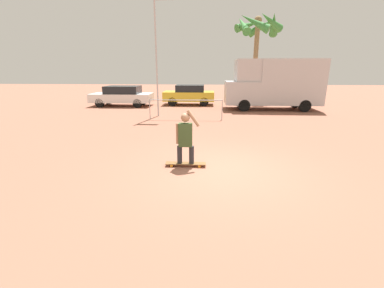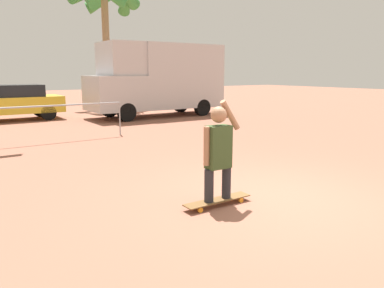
{
  "view_description": "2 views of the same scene",
  "coord_description": "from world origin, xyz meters",
  "px_view_note": "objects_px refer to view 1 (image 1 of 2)",
  "views": [
    {
      "loc": [
        -0.38,
        -6.55,
        2.64
      ],
      "look_at": [
        -0.79,
        0.66,
        0.53
      ],
      "focal_mm": 24.0,
      "sensor_mm": 36.0,
      "label": 1
    },
    {
      "loc": [
        -4.31,
        -4.09,
        2.01
      ],
      "look_at": [
        -1.2,
        0.54,
        0.94
      ],
      "focal_mm": 35.0,
      "sensor_mm": 36.0,
      "label": 2
    }
  ],
  "objects_px": {
    "camper_van": "(275,83)",
    "parked_car_yellow": "(189,94)",
    "skateboard": "(186,164)",
    "parked_car_white": "(122,96)",
    "palm_tree_near_van": "(258,28)",
    "person_skateboarder": "(185,136)",
    "flagpole": "(158,41)"
  },
  "relations": [
    {
      "from": "camper_van",
      "to": "parked_car_yellow",
      "type": "distance_m",
      "value": 6.27
    },
    {
      "from": "skateboard",
      "to": "parked_car_white",
      "type": "distance_m",
      "value": 13.37
    },
    {
      "from": "parked_car_yellow",
      "to": "palm_tree_near_van",
      "type": "xyz_separation_m",
      "value": [
        5.43,
        3.02,
        5.03
      ]
    },
    {
      "from": "camper_van",
      "to": "palm_tree_near_van",
      "type": "xyz_separation_m",
      "value": [
        -0.42,
        5.07,
        4.06
      ]
    },
    {
      "from": "palm_tree_near_van",
      "to": "parked_car_white",
      "type": "bearing_deg",
      "value": -158.93
    },
    {
      "from": "skateboard",
      "to": "camper_van",
      "type": "distance_m",
      "value": 12.21
    },
    {
      "from": "person_skateboarder",
      "to": "parked_car_white",
      "type": "relative_size",
      "value": 0.34
    },
    {
      "from": "skateboard",
      "to": "parked_car_yellow",
      "type": "relative_size",
      "value": 0.3
    },
    {
      "from": "camper_van",
      "to": "flagpole",
      "type": "distance_m",
      "value": 8.15
    },
    {
      "from": "flagpole",
      "to": "parked_car_white",
      "type": "bearing_deg",
      "value": 130.9
    },
    {
      "from": "person_skateboarder",
      "to": "palm_tree_near_van",
      "type": "height_order",
      "value": "palm_tree_near_van"
    },
    {
      "from": "camper_van",
      "to": "parked_car_white",
      "type": "relative_size",
      "value": 1.4
    },
    {
      "from": "person_skateboarder",
      "to": "flagpole",
      "type": "xyz_separation_m",
      "value": [
        -2.15,
        8.0,
        3.2
      ]
    },
    {
      "from": "parked_car_yellow",
      "to": "palm_tree_near_van",
      "type": "bearing_deg",
      "value": 29.09
    },
    {
      "from": "skateboard",
      "to": "person_skateboarder",
      "type": "xyz_separation_m",
      "value": [
        -0.0,
        -0.0,
        0.81
      ]
    },
    {
      "from": "palm_tree_near_van",
      "to": "flagpole",
      "type": "relative_size",
      "value": 1.0
    },
    {
      "from": "palm_tree_near_van",
      "to": "flagpole",
      "type": "bearing_deg",
      "value": -130.15
    },
    {
      "from": "parked_car_white",
      "to": "palm_tree_near_van",
      "type": "bearing_deg",
      "value": 21.07
    },
    {
      "from": "parked_car_white",
      "to": "skateboard",
      "type": "bearing_deg",
      "value": -64.82
    },
    {
      "from": "person_skateboarder",
      "to": "flagpole",
      "type": "height_order",
      "value": "flagpole"
    },
    {
      "from": "person_skateboarder",
      "to": "parked_car_white",
      "type": "bearing_deg",
      "value": 115.18
    },
    {
      "from": "flagpole",
      "to": "palm_tree_near_van",
      "type": "bearing_deg",
      "value": 49.85
    },
    {
      "from": "person_skateboarder",
      "to": "parked_car_yellow",
      "type": "distance_m",
      "value": 13.06
    },
    {
      "from": "skateboard",
      "to": "parked_car_white",
      "type": "xyz_separation_m",
      "value": [
        -5.68,
        12.08,
        0.69
      ]
    },
    {
      "from": "parked_car_yellow",
      "to": "parked_car_white",
      "type": "relative_size",
      "value": 0.86
    },
    {
      "from": "skateboard",
      "to": "flagpole",
      "type": "bearing_deg",
      "value": 105.02
    },
    {
      "from": "person_skateboarder",
      "to": "parked_car_yellow",
      "type": "relative_size",
      "value": 0.4
    },
    {
      "from": "skateboard",
      "to": "palm_tree_near_van",
      "type": "bearing_deg",
      "value": 73.86
    },
    {
      "from": "person_skateboarder",
      "to": "palm_tree_near_van",
      "type": "relative_size",
      "value": 0.22
    },
    {
      "from": "skateboard",
      "to": "person_skateboarder",
      "type": "relative_size",
      "value": 0.75
    },
    {
      "from": "parked_car_yellow",
      "to": "person_skateboarder",
      "type": "bearing_deg",
      "value": -86.57
    },
    {
      "from": "person_skateboarder",
      "to": "camper_van",
      "type": "distance_m",
      "value": 12.13
    }
  ]
}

